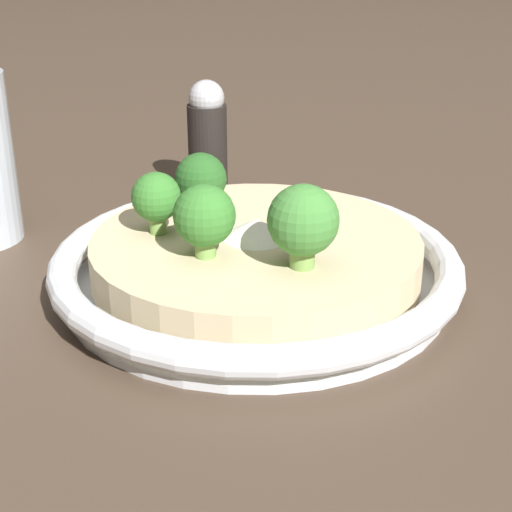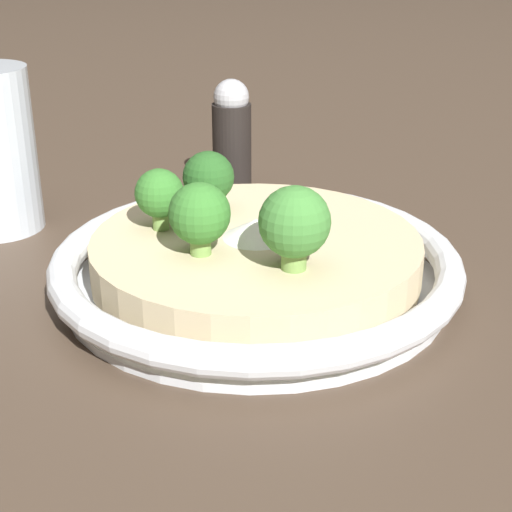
# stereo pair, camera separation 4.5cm
# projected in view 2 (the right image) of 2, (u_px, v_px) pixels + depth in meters

# --- Properties ---
(ground_plane) EXTENTS (6.00, 6.00, 0.00)m
(ground_plane) POSITION_uv_depth(u_px,v_px,m) (256.00, 288.00, 0.46)
(ground_plane) COLOR #47382B
(risotto_bowl) EXTENTS (0.24, 0.24, 0.03)m
(risotto_bowl) POSITION_uv_depth(u_px,v_px,m) (256.00, 263.00, 0.45)
(risotto_bowl) COLOR silver
(risotto_bowl) RESTS_ON ground_plane
(cheese_sprinkle) EXTENTS (0.04, 0.04, 0.01)m
(cheese_sprinkle) POSITION_uv_depth(u_px,v_px,m) (259.00, 225.00, 0.45)
(cheese_sprinkle) COLOR white
(cheese_sprinkle) RESTS_ON risotto_bowl
(broccoli_front_right) EXTENTS (0.03, 0.03, 0.04)m
(broccoli_front_right) POSITION_uv_depth(u_px,v_px,m) (200.00, 215.00, 0.42)
(broccoli_front_right) COLOR #759E4C
(broccoli_front_right) RESTS_ON risotto_bowl
(broccoli_left) EXTENTS (0.03, 0.03, 0.04)m
(broccoli_left) POSITION_uv_depth(u_px,v_px,m) (208.00, 178.00, 0.48)
(broccoli_left) COLOR #84A856
(broccoli_left) RESTS_ON risotto_bowl
(broccoli_front_left) EXTENTS (0.03, 0.03, 0.04)m
(broccoli_front_left) POSITION_uv_depth(u_px,v_px,m) (159.00, 195.00, 0.45)
(broccoli_front_left) COLOR #759E4C
(broccoli_front_left) RESTS_ON risotto_bowl
(broccoli_right) EXTENTS (0.04, 0.04, 0.04)m
(broccoli_right) POSITION_uv_depth(u_px,v_px,m) (295.00, 224.00, 0.40)
(broccoli_right) COLOR #759E4C
(broccoli_right) RESTS_ON risotto_bowl
(pepper_shaker) EXTENTS (0.03, 0.03, 0.09)m
(pepper_shaker) POSITION_uv_depth(u_px,v_px,m) (232.00, 137.00, 0.60)
(pepper_shaker) COLOR black
(pepper_shaker) RESTS_ON ground_plane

